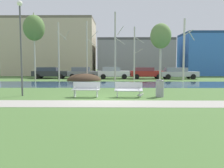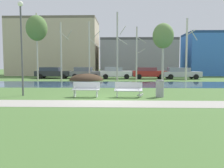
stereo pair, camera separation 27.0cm
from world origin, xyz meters
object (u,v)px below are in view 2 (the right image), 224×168
(trash_bin, at_px, (160,88))
(seagull, at_px, (140,95))
(bench_left, at_px, (86,89))
(streetlamp, at_px, (21,34))
(parked_wagon_fourth_red, at_px, (149,73))
(bench_right, at_px, (128,89))
(parked_hatch_third_white, at_px, (115,73))
(parked_sedan_second_grey, at_px, (85,72))
(parked_suv_fifth_silver, at_px, (181,73))
(parked_van_nearest_dark, at_px, (52,72))

(trash_bin, xyz_separation_m, seagull, (-1.15, -0.22, -0.39))
(bench_left, relative_size, trash_bin, 1.63)
(bench_left, height_order, streetlamp, streetlamp)
(parked_wagon_fourth_red, bearing_deg, bench_right, -100.47)
(trash_bin, bearing_deg, parked_hatch_third_white, 99.58)
(streetlamp, height_order, parked_hatch_third_white, streetlamp)
(trash_bin, distance_m, parked_wagon_fourth_red, 17.27)
(parked_sedan_second_grey, distance_m, parked_wagon_fourth_red, 8.32)
(streetlamp, height_order, parked_sedan_second_grey, streetlamp)
(bench_left, xyz_separation_m, parked_sedan_second_grey, (-2.61, 17.96, 0.31))
(parked_sedan_second_grey, relative_size, parked_wagon_fourth_red, 0.96)
(trash_bin, height_order, parked_sedan_second_grey, parked_sedan_second_grey)
(bench_left, relative_size, parked_suv_fifth_silver, 0.34)
(seagull, relative_size, parked_van_nearest_dark, 0.09)
(streetlamp, distance_m, parked_suv_fifth_silver, 21.73)
(bench_right, bearing_deg, trash_bin, 4.94)
(seagull, xyz_separation_m, parked_hatch_third_white, (-1.75, 17.41, 0.66))
(bench_right, height_order, parked_sedan_second_grey, parked_sedan_second_grey)
(parked_suv_fifth_silver, bearing_deg, parked_van_nearest_dark, 177.90)
(streetlamp, relative_size, parked_sedan_second_grey, 1.38)
(trash_bin, xyz_separation_m, parked_sedan_second_grey, (-6.92, 17.80, 0.27))
(bench_right, relative_size, seagull, 4.05)
(bench_left, distance_m, parked_sedan_second_grey, 18.15)
(trash_bin, relative_size, parked_wagon_fourth_red, 0.23)
(bench_right, xyz_separation_m, parked_hatch_third_white, (-1.07, 17.35, 0.32))
(bench_left, height_order, parked_suv_fifth_silver, parked_suv_fifth_silver)
(seagull, distance_m, parked_van_nearest_dark, 20.48)
(bench_right, distance_m, trash_bin, 1.84)
(parked_van_nearest_dark, height_order, parked_suv_fifth_silver, parked_van_nearest_dark)
(bench_left, relative_size, seagull, 4.05)
(parked_sedan_second_grey, bearing_deg, parked_hatch_third_white, -8.70)
(streetlamp, distance_m, parked_van_nearest_dark, 17.77)
(bench_right, height_order, parked_van_nearest_dark, parked_van_nearest_dark)
(parked_hatch_third_white, distance_m, parked_wagon_fourth_red, 4.28)
(seagull, bearing_deg, parked_hatch_third_white, 95.73)
(seagull, height_order, parked_van_nearest_dark, parked_van_nearest_dark)
(trash_bin, relative_size, seagull, 2.48)
(seagull, distance_m, streetlamp, 7.96)
(seagull, bearing_deg, parked_wagon_fourth_red, 81.74)
(bench_left, bearing_deg, trash_bin, 2.11)
(parked_hatch_third_white, distance_m, parked_suv_fifth_silver, 8.30)
(trash_bin, relative_size, streetlamp, 0.18)
(bench_right, relative_size, trash_bin, 1.63)
(seagull, xyz_separation_m, parked_suv_fifth_silver, (6.55, 17.21, 0.64))
(streetlamp, height_order, parked_wagon_fourth_red, streetlamp)
(streetlamp, xyz_separation_m, parked_wagon_fourth_red, (9.61, 16.88, -2.96))
(trash_bin, relative_size, parked_hatch_third_white, 0.25)
(bench_left, bearing_deg, parked_hatch_third_white, 85.36)
(parked_van_nearest_dark, relative_size, parked_wagon_fourth_red, 1.06)
(seagull, relative_size, parked_suv_fifth_silver, 0.08)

